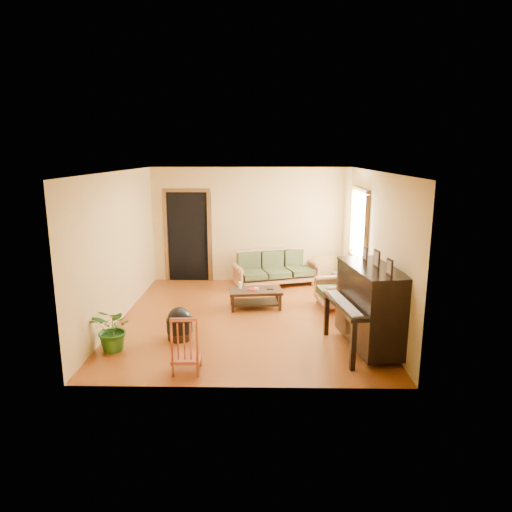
{
  "coord_description": "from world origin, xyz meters",
  "views": [
    {
      "loc": [
        0.3,
        -7.77,
        2.91
      ],
      "look_at": [
        0.16,
        0.2,
        1.1
      ],
      "focal_mm": 32.0,
      "sensor_mm": 36.0,
      "label": 1
    }
  ],
  "objects_px": {
    "ceramic_crock": "(337,278)",
    "potted_plant": "(114,329)",
    "coffee_table": "(255,299)",
    "piano": "(370,309)",
    "footstool": "(180,327)",
    "armchair": "(336,287)",
    "red_chair": "(186,343)",
    "sofa": "(276,268)"
  },
  "relations": [
    {
      "from": "coffee_table",
      "to": "footstool",
      "type": "distance_m",
      "value": 1.93
    },
    {
      "from": "armchair",
      "to": "coffee_table",
      "type": "bearing_deg",
      "value": 173.14
    },
    {
      "from": "sofa",
      "to": "piano",
      "type": "relative_size",
      "value": 1.27
    },
    {
      "from": "piano",
      "to": "footstool",
      "type": "height_order",
      "value": "piano"
    },
    {
      "from": "red_chair",
      "to": "sofa",
      "type": "bearing_deg",
      "value": 71.3
    },
    {
      "from": "sofa",
      "to": "footstool",
      "type": "xyz_separation_m",
      "value": [
        -1.61,
        -3.05,
        -0.2
      ]
    },
    {
      "from": "sofa",
      "to": "armchair",
      "type": "height_order",
      "value": "sofa"
    },
    {
      "from": "footstool",
      "to": "potted_plant",
      "type": "bearing_deg",
      "value": -152.99
    },
    {
      "from": "armchair",
      "to": "potted_plant",
      "type": "distance_m",
      "value": 4.15
    },
    {
      "from": "coffee_table",
      "to": "potted_plant",
      "type": "bearing_deg",
      "value": -136.31
    },
    {
      "from": "footstool",
      "to": "sofa",
      "type": "bearing_deg",
      "value": 62.1
    },
    {
      "from": "sofa",
      "to": "potted_plant",
      "type": "height_order",
      "value": "sofa"
    },
    {
      "from": "footstool",
      "to": "potted_plant",
      "type": "relative_size",
      "value": 0.6
    },
    {
      "from": "coffee_table",
      "to": "piano",
      "type": "relative_size",
      "value": 0.68
    },
    {
      "from": "coffee_table",
      "to": "piano",
      "type": "bearing_deg",
      "value": -46.74
    },
    {
      "from": "footstool",
      "to": "red_chair",
      "type": "height_order",
      "value": "red_chair"
    },
    {
      "from": "footstool",
      "to": "potted_plant",
      "type": "distance_m",
      "value": 1.01
    },
    {
      "from": "armchair",
      "to": "footstool",
      "type": "relative_size",
      "value": 1.92
    },
    {
      "from": "ceramic_crock",
      "to": "potted_plant",
      "type": "relative_size",
      "value": 0.4
    },
    {
      "from": "piano",
      "to": "red_chair",
      "type": "bearing_deg",
      "value": -172.68
    },
    {
      "from": "footstool",
      "to": "red_chair",
      "type": "distance_m",
      "value": 1.16
    },
    {
      "from": "armchair",
      "to": "ceramic_crock",
      "type": "height_order",
      "value": "armchair"
    },
    {
      "from": "ceramic_crock",
      "to": "armchair",
      "type": "bearing_deg",
      "value": -100.09
    },
    {
      "from": "red_chair",
      "to": "armchair",
      "type": "bearing_deg",
      "value": 46.99
    },
    {
      "from": "red_chair",
      "to": "piano",
      "type": "bearing_deg",
      "value": 15.15
    },
    {
      "from": "ceramic_crock",
      "to": "footstool",
      "type": "bearing_deg",
      "value": -133.42
    },
    {
      "from": "coffee_table",
      "to": "footstool",
      "type": "xyz_separation_m",
      "value": [
        -1.18,
        -1.52,
        0.02
      ]
    },
    {
      "from": "potted_plant",
      "to": "footstool",
      "type": "bearing_deg",
      "value": 27.01
    },
    {
      "from": "sofa",
      "to": "piano",
      "type": "height_order",
      "value": "piano"
    },
    {
      "from": "piano",
      "to": "ceramic_crock",
      "type": "height_order",
      "value": "piano"
    },
    {
      "from": "red_chair",
      "to": "potted_plant",
      "type": "height_order",
      "value": "red_chair"
    },
    {
      "from": "sofa",
      "to": "red_chair",
      "type": "xyz_separation_m",
      "value": [
        -1.31,
        -4.15,
        0.01
      ]
    },
    {
      "from": "coffee_table",
      "to": "ceramic_crock",
      "type": "bearing_deg",
      "value": 42.1
    },
    {
      "from": "armchair",
      "to": "potted_plant",
      "type": "xyz_separation_m",
      "value": [
        -3.61,
        -2.05,
        -0.05
      ]
    },
    {
      "from": "piano",
      "to": "potted_plant",
      "type": "distance_m",
      "value": 3.84
    },
    {
      "from": "ceramic_crock",
      "to": "potted_plant",
      "type": "bearing_deg",
      "value": -137.04
    },
    {
      "from": "armchair",
      "to": "footstool",
      "type": "xyz_separation_m",
      "value": [
        -2.72,
        -1.59,
        -0.2
      ]
    },
    {
      "from": "armchair",
      "to": "piano",
      "type": "distance_m",
      "value": 1.96
    },
    {
      "from": "sofa",
      "to": "coffee_table",
      "type": "height_order",
      "value": "sofa"
    },
    {
      "from": "sofa",
      "to": "piano",
      "type": "distance_m",
      "value": 3.64
    },
    {
      "from": "footstool",
      "to": "red_chair",
      "type": "relative_size",
      "value": 0.5
    },
    {
      "from": "potted_plant",
      "to": "coffee_table",
      "type": "bearing_deg",
      "value": 43.69
    }
  ]
}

